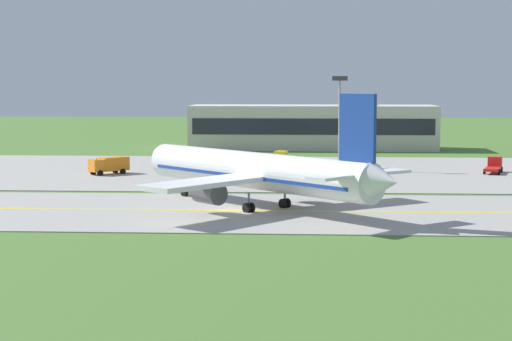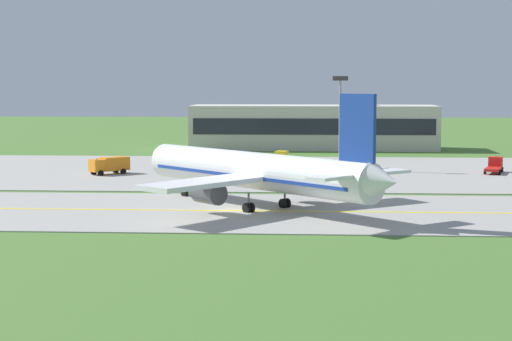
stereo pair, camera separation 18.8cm
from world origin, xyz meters
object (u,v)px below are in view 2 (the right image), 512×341
at_px(airplane_lead, 258,172).
at_px(service_truck_pushback, 275,158).
at_px(service_truck_catering, 495,165).
at_px(service_truck_baggage, 110,164).
at_px(apron_light_mast, 340,111).

bearing_deg(airplane_lead, service_truck_pushback, 90.24).
height_order(airplane_lead, service_truck_catering, airplane_lead).
bearing_deg(service_truck_catering, service_truck_pushback, 162.08).
bearing_deg(service_truck_baggage, service_truck_pushback, 34.79).
relative_size(service_truck_baggage, service_truck_pushback, 0.85).
bearing_deg(service_truck_pushback, service_truck_baggage, -145.21).
bearing_deg(service_truck_pushback, airplane_lead, -89.76).
xyz_separation_m(service_truck_pushback, apron_light_mast, (10.53, -7.45, 8.14)).
relative_size(airplane_lead, apron_light_mast, 2.14).
bearing_deg(apron_light_mast, service_truck_baggage, -165.07).
height_order(service_truck_catering, apron_light_mast, apron_light_mast).
height_order(service_truck_baggage, service_truck_catering, service_truck_baggage).
xyz_separation_m(airplane_lead, service_truck_pushback, (-0.21, 50.76, -2.95)).
xyz_separation_m(service_truck_baggage, apron_light_mast, (34.49, 9.20, 7.79)).
relative_size(service_truck_catering, service_truck_pushback, 1.00).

